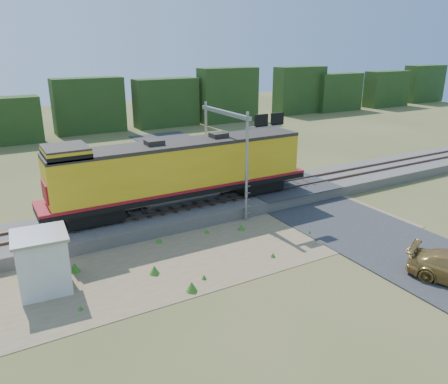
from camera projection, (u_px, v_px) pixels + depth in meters
ground at (253, 244)px, 25.83m from camera, size 140.00×140.00×0.00m
ballast at (206, 206)px, 30.63m from camera, size 70.00×5.00×0.80m
rails at (206, 200)px, 30.47m from camera, size 70.00×1.54×0.16m
dirt_shoulder at (219, 248)px, 25.30m from camera, size 26.00×8.00×0.03m
road at (333, 216)px, 29.70m from camera, size 7.00×66.00×0.86m
tree_line_north at (91, 110)px, 56.05m from camera, size 130.00×3.00×6.50m
weed_clumps at (199, 257)px, 24.27m from camera, size 15.00×6.20×0.56m
locomotive at (179, 170)px, 28.75m from camera, size 18.49×2.82×4.77m
shed at (43, 262)px, 20.59m from camera, size 2.62×2.62×2.92m
signal_gantry at (235, 135)px, 29.35m from camera, size 2.88×6.20×7.26m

